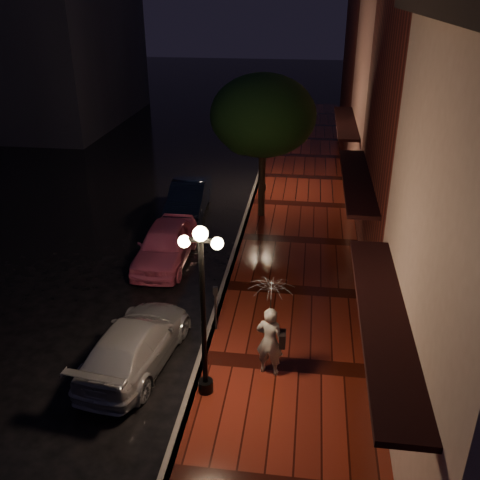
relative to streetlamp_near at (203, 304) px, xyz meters
The scene contains 14 objects.
ground 5.65m from the streetlamp_near, 94.00° to the left, with size 120.00×120.00×0.00m, color black.
sidewalk 5.91m from the streetlamp_near, 69.19° to the left, with size 4.50×60.00×0.15m, color #40130B.
curb 5.61m from the streetlamp_near, 94.00° to the left, with size 0.25×60.00×0.15m, color #595451.
storefront_mid 10.08m from the streetlamp_near, 46.47° to the left, with size 5.00×8.00×11.00m, color #511914.
storefront_far 16.52m from the streetlamp_near, 66.09° to the left, with size 5.00×8.00×9.00m, color #8C5951.
storefront_extra 25.98m from the streetlamp_near, 75.10° to the left, with size 5.00×12.00×10.00m, color #511914.
streetlamp_near is the anchor object (origin of this frame).
streetlamp_far 14.00m from the streetlamp_near, 90.00° to the left, with size 0.96×0.36×4.31m.
street_tree 11.12m from the streetlamp_near, 88.65° to the left, with size 4.16×4.16×5.80m.
pink_car 7.36m from the streetlamp_near, 112.39° to the left, with size 1.68×4.19×1.43m, color #D4577E.
navy_car 11.59m from the streetlamp_near, 104.65° to the left, with size 1.46×4.20×1.38m, color black.
silver_car 2.98m from the streetlamp_near, 154.31° to the left, with size 1.77×4.35×1.26m, color #93939A.
woman_with_umbrella 1.84m from the streetlamp_near, 32.17° to the left, with size 1.09×1.11×2.62m.
parking_meter 3.03m from the streetlamp_near, 94.48° to the left, with size 0.13×0.11×1.37m.
Camera 1 is at (2.49, -14.78, 8.93)m, focal length 40.00 mm.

